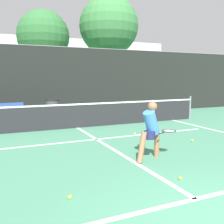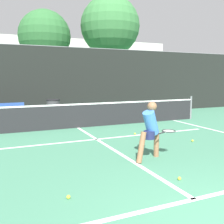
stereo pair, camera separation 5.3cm
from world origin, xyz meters
name	(u,v)px [view 1 (the left image)]	position (x,y,z in m)	size (l,w,h in m)	color
court_baseline_near	(195,199)	(0.00, 1.24, 0.00)	(11.00, 0.10, 0.01)	white
court_service_line	(96,139)	(0.00, 5.74, 0.00)	(8.25, 0.10, 0.01)	white
court_center_mark	(112,149)	(0.00, 4.54, 0.00)	(0.10, 6.58, 0.01)	white
net	(77,115)	(0.00, 7.83, 0.51)	(11.09, 0.09, 1.07)	slate
fence_back	(58,82)	(0.00, 11.03, 1.72)	(24.00, 0.06, 3.44)	black
player_practicing	(151,128)	(0.48, 3.34, 0.76)	(1.22, 0.46, 1.39)	#8C6042
tennis_ball_scattered_0	(192,140)	(2.57, 4.27, 0.03)	(0.07, 0.07, 0.07)	#D1E033
tennis_ball_scattered_2	(135,134)	(1.45, 5.86, 0.03)	(0.07, 0.07, 0.07)	#D1E033
tennis_ball_scattered_3	(70,197)	(-1.85, 2.08, 0.03)	(0.07, 0.07, 0.07)	#D1E033
tennis_ball_scattered_5	(180,178)	(0.29, 1.99, 0.03)	(0.07, 0.07, 0.07)	#D1E033
courtside_bench	(4,113)	(-2.55, 10.02, 0.47)	(1.67, 0.55, 0.86)	#2D519E
trash_bin	(53,110)	(-0.54, 9.86, 0.49)	(0.60, 0.60, 0.97)	#3F3F42
tree_mid	(109,26)	(6.13, 18.87, 6.18)	(4.92, 4.92, 8.65)	brown
tree_east	(43,36)	(0.93, 20.11, 5.21)	(4.15, 4.15, 7.30)	brown
building_far	(21,66)	(0.00, 29.67, 3.22)	(36.00, 2.40, 6.43)	beige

